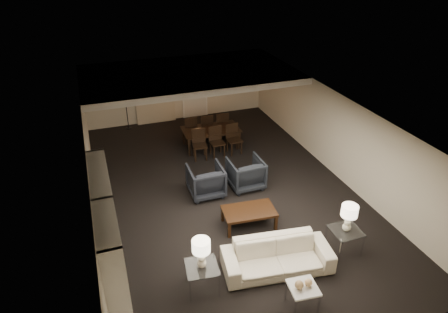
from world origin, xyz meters
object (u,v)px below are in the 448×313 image
armchair_right (246,173)px  floor_lamp (126,109)px  television (109,228)px  vase_amber (108,232)px  vase_blue (116,282)px  floor_speaker (116,243)px  table_lamp_left (201,254)px  dining_table (211,138)px  chair_nr (234,139)px  chair_fm (206,127)px  table_lamp_right (348,218)px  chair_fr (222,124)px  marble_table (302,297)px  coffee_table (249,218)px  pendant_light (198,87)px  armchair_left (206,181)px  chair_nl (200,145)px  chair_fl (189,129)px  side_table_right (344,240)px  chair_nm (217,142)px  side_table_left (202,277)px  sofa (277,256)px

armchair_right → floor_lamp: bearing=-63.4°
television → vase_amber: bearing=177.9°
vase_blue → floor_speaker: 1.75m
table_lamp_left → dining_table: size_ratio=0.35×
television → dining_table: bearing=-38.3°
dining_table → chair_nr: 0.90m
armchair_right → chair_fm: chair_fm is taller
table_lamp_right → chair_fr: bearing=95.8°
table_lamp_left → marble_table: 2.13m
coffee_table → chair_fm: 5.06m
table_lamp_right → floor_lamp: (-3.78, 8.52, -0.15)m
pendant_light → dining_table: pendant_light is taller
dining_table → pendant_light: bearing=104.1°
chair_fm → vase_amber: bearing=57.7°
coffee_table → armchair_left: armchair_left is taller
chair_nl → chair_fl: bearing=97.5°
pendant_light → chair_fl: 1.49m
dining_table → chair_fr: chair_fr is taller
side_table_right → chair_nm: chair_nm is taller
chair_nl → television: bearing=-120.0°
television → vase_amber: (-0.03, -0.82, 0.56)m
table_lamp_left → table_lamp_right: bearing=0.0°
table_lamp_left → chair_fm: size_ratio=0.67×
chair_fm → floor_lamp: bearing=-38.1°
side_table_left → floor_speaker: floor_speaker is taller
table_lamp_left → vase_amber: bearing=166.5°
coffee_table → floor_speaker: floor_speaker is taller
chair_nr → television: bearing=-141.4°
pendant_light → television: size_ratio=0.45×
table_lamp_right → chair_nr: (-0.68, 5.33, -0.44)m
side_table_right → coffee_table: bearing=136.7°
armchair_right → sofa: bearing=79.2°
pendant_light → vase_amber: 7.37m
chair_fr → floor_lamp: (-3.10, 1.89, 0.29)m
vase_amber → chair_nr: vase_amber is taller
pendant_light → side_table_left: bearing=-105.9°
chair_fr → chair_nm: bearing=71.7°
floor_lamp → table_lamp_right: bearing=-66.1°
armchair_left → dining_table: 2.87m
chair_nl → floor_lamp: floor_lamp is taller
television → chair_nm: television is taller
table_lamp_left → chair_fl: table_lamp_left is taller
table_lamp_left → chair_fr: bearing=67.7°
chair_nr → chair_fl: same height
coffee_table → vase_blue: bearing=-149.5°
table_lamp_left → chair_fl: (1.52, 6.63, -0.44)m
armchair_right → chair_nr: (0.42, 2.03, 0.06)m
armchair_left → side_table_right: 4.02m
chair_nm → chair_fl: 1.43m
armchair_left → chair_nr: 2.60m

